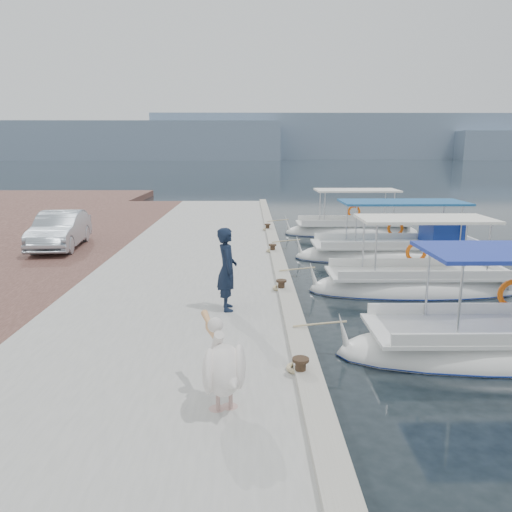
{
  "coord_description": "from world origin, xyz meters",
  "views": [
    {
      "loc": [
        -1.19,
        -11.13,
        4.19
      ],
      "look_at": [
        -1.0,
        2.76,
        1.2
      ],
      "focal_mm": 35.0,
      "sensor_mm": 36.0,
      "label": 1
    }
  ],
  "objects_px": {
    "fishing_caique_c": "(415,287)",
    "parked_car": "(60,230)",
    "fishing_caique_d": "(398,253)",
    "fishing_caique_e": "(352,232)",
    "fisherman": "(227,269)",
    "pelican": "(223,367)"
  },
  "relations": [
    {
      "from": "fishing_caique_c",
      "to": "parked_car",
      "type": "height_order",
      "value": "fishing_caique_c"
    },
    {
      "from": "fishing_caique_c",
      "to": "fishing_caique_d",
      "type": "height_order",
      "value": "same"
    },
    {
      "from": "fishing_caique_d",
      "to": "parked_car",
      "type": "distance_m",
      "value": 13.01
    },
    {
      "from": "fishing_caique_d",
      "to": "fishing_caique_e",
      "type": "xyz_separation_m",
      "value": [
        -0.66,
        5.65,
        -0.06
      ]
    },
    {
      "from": "fishing_caique_d",
      "to": "fishing_caique_e",
      "type": "relative_size",
      "value": 1.17
    },
    {
      "from": "fishing_caique_c",
      "to": "fishing_caique_d",
      "type": "bearing_deg",
      "value": 79.88
    },
    {
      "from": "fishing_caique_c",
      "to": "fisherman",
      "type": "height_order",
      "value": "fisherman"
    },
    {
      "from": "fishing_caique_d",
      "to": "fishing_caique_e",
      "type": "height_order",
      "value": "same"
    },
    {
      "from": "fishing_caique_c",
      "to": "fishing_caique_e",
      "type": "distance_m",
      "value": 10.29
    },
    {
      "from": "pelican",
      "to": "parked_car",
      "type": "distance_m",
      "value": 13.86
    },
    {
      "from": "fisherman",
      "to": "parked_car",
      "type": "bearing_deg",
      "value": 33.54
    },
    {
      "from": "fishing_caique_c",
      "to": "parked_car",
      "type": "bearing_deg",
      "value": 160.32
    },
    {
      "from": "fishing_caique_c",
      "to": "pelican",
      "type": "height_order",
      "value": "fishing_caique_c"
    },
    {
      "from": "fishing_caique_e",
      "to": "fisherman",
      "type": "xyz_separation_m",
      "value": [
        -5.66,
        -13.47,
        1.35
      ]
    },
    {
      "from": "fishing_caique_e",
      "to": "pelican",
      "type": "bearing_deg",
      "value": -107.03
    },
    {
      "from": "fishing_caique_d",
      "to": "fisherman",
      "type": "height_order",
      "value": "fisherman"
    },
    {
      "from": "fishing_caique_c",
      "to": "parked_car",
      "type": "relative_size",
      "value": 1.53
    },
    {
      "from": "pelican",
      "to": "parked_car",
      "type": "bearing_deg",
      "value": 119.31
    },
    {
      "from": "fishing_caique_d",
      "to": "pelican",
      "type": "bearing_deg",
      "value": -116.54
    },
    {
      "from": "fishing_caique_e",
      "to": "pelican",
      "type": "xyz_separation_m",
      "value": [
        -5.52,
        -18.03,
        1.02
      ]
    },
    {
      "from": "parked_car",
      "to": "fishing_caique_e",
      "type": "bearing_deg",
      "value": 20.5
    },
    {
      "from": "fishing_caique_d",
      "to": "fishing_caique_e",
      "type": "distance_m",
      "value": 5.68
    }
  ]
}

